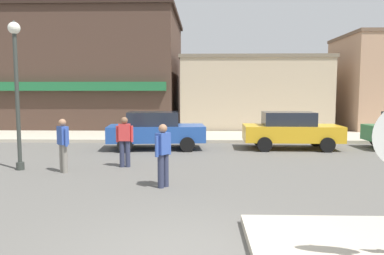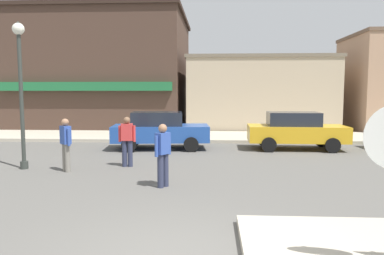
{
  "view_description": "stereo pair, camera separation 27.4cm",
  "coord_description": "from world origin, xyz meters",
  "px_view_note": "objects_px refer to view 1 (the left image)",
  "views": [
    {
      "loc": [
        0.25,
        -5.04,
        2.43
      ],
      "look_at": [
        -0.03,
        4.5,
        1.5
      ],
      "focal_mm": 35.0,
      "sensor_mm": 36.0,
      "label": 1
    },
    {
      "loc": [
        0.52,
        -5.03,
        2.43
      ],
      "look_at": [
        -0.03,
        4.5,
        1.5
      ],
      "focal_mm": 35.0,
      "sensor_mm": 36.0,
      "label": 2
    }
  ],
  "objects_px": {
    "pedestrian_kerb_side": "(125,140)",
    "parked_car_nearest": "(156,130)",
    "pedestrian_crossing_near": "(163,153)",
    "lamp_post": "(16,74)",
    "parked_car_second": "(291,130)",
    "pedestrian_crossing_far": "(63,144)"
  },
  "relations": [
    {
      "from": "pedestrian_kerb_side",
      "to": "parked_car_nearest",
      "type": "bearing_deg",
      "value": 82.09
    },
    {
      "from": "pedestrian_crossing_near",
      "to": "parked_car_nearest",
      "type": "bearing_deg",
      "value": 98.86
    },
    {
      "from": "parked_car_nearest",
      "to": "pedestrian_crossing_near",
      "type": "height_order",
      "value": "pedestrian_crossing_near"
    },
    {
      "from": "lamp_post",
      "to": "parked_car_second",
      "type": "xyz_separation_m",
      "value": [
        9.35,
        4.51,
        -2.15
      ]
    },
    {
      "from": "lamp_post",
      "to": "parked_car_nearest",
      "type": "bearing_deg",
      "value": 49.41
    },
    {
      "from": "pedestrian_crossing_near",
      "to": "pedestrian_kerb_side",
      "type": "xyz_separation_m",
      "value": [
        -1.5,
        2.5,
        0.0
      ]
    },
    {
      "from": "lamp_post",
      "to": "parked_car_second",
      "type": "bearing_deg",
      "value": 25.72
    },
    {
      "from": "pedestrian_kerb_side",
      "to": "pedestrian_crossing_far",
      "type": "bearing_deg",
      "value": -153.13
    },
    {
      "from": "parked_car_nearest",
      "to": "pedestrian_kerb_side",
      "type": "xyz_separation_m",
      "value": [
        -0.52,
        -3.75,
        0.06
      ]
    },
    {
      "from": "lamp_post",
      "to": "parked_car_second",
      "type": "distance_m",
      "value": 10.6
    },
    {
      "from": "parked_car_second",
      "to": "pedestrian_crossing_near",
      "type": "relative_size",
      "value": 2.51
    },
    {
      "from": "parked_car_nearest",
      "to": "pedestrian_crossing_far",
      "type": "distance_m",
      "value": 5.1
    },
    {
      "from": "parked_car_nearest",
      "to": "pedestrian_kerb_side",
      "type": "height_order",
      "value": "pedestrian_kerb_side"
    },
    {
      "from": "parked_car_second",
      "to": "pedestrian_crossing_far",
      "type": "distance_m",
      "value": 9.23
    },
    {
      "from": "parked_car_second",
      "to": "pedestrian_crossing_far",
      "type": "bearing_deg",
      "value": -148.53
    },
    {
      "from": "pedestrian_crossing_near",
      "to": "pedestrian_kerb_side",
      "type": "height_order",
      "value": "same"
    },
    {
      "from": "lamp_post",
      "to": "pedestrian_kerb_side",
      "type": "xyz_separation_m",
      "value": [
        3.15,
        0.54,
        -2.09
      ]
    },
    {
      "from": "parked_car_nearest",
      "to": "lamp_post",
      "type": "bearing_deg",
      "value": -130.59
    },
    {
      "from": "parked_car_second",
      "to": "pedestrian_crossing_near",
      "type": "xyz_separation_m",
      "value": [
        -4.7,
        -6.47,
        0.06
      ]
    },
    {
      "from": "pedestrian_crossing_near",
      "to": "pedestrian_crossing_far",
      "type": "bearing_deg",
      "value": 152.46
    },
    {
      "from": "pedestrian_kerb_side",
      "to": "lamp_post",
      "type": "bearing_deg",
      "value": -170.36
    },
    {
      "from": "parked_car_second",
      "to": "pedestrian_crossing_far",
      "type": "xyz_separation_m",
      "value": [
        -7.87,
        -4.82,
        0.06
      ]
    }
  ]
}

